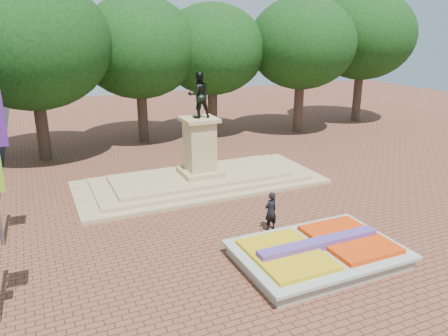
# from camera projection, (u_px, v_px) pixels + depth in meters

# --- Properties ---
(ground) EXTENTS (90.00, 90.00, 0.00)m
(ground) POSITION_uv_depth(u_px,v_px,m) (269.00, 244.00, 18.33)
(ground) COLOR brown
(ground) RESTS_ON ground
(flower_bed) EXTENTS (6.30, 4.30, 0.91)m
(flower_bed) POSITION_uv_depth(u_px,v_px,m) (319.00, 252.00, 16.88)
(flower_bed) COLOR gray
(flower_bed) RESTS_ON ground
(monument) EXTENTS (14.00, 6.00, 6.40)m
(monument) POSITION_uv_depth(u_px,v_px,m) (200.00, 170.00, 24.99)
(monument) COLOR tan
(monument) RESTS_ON ground
(tree_row_back) EXTENTS (44.80, 8.80, 10.43)m
(tree_row_back) POSITION_uv_depth(u_px,v_px,m) (179.00, 55.00, 32.78)
(tree_row_back) COLOR #32231B
(tree_row_back) RESTS_ON ground
(pedestrian) EXTENTS (0.73, 0.55, 1.80)m
(pedestrian) POSITION_uv_depth(u_px,v_px,m) (271.00, 211.00, 19.33)
(pedestrian) COLOR black
(pedestrian) RESTS_ON ground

